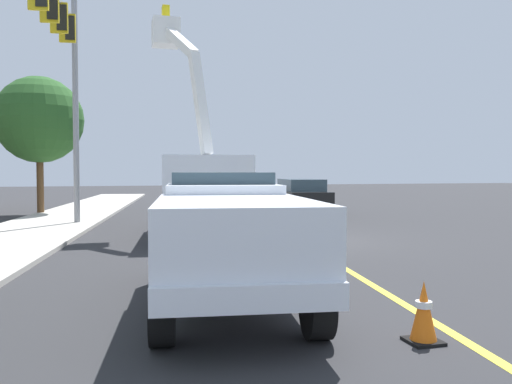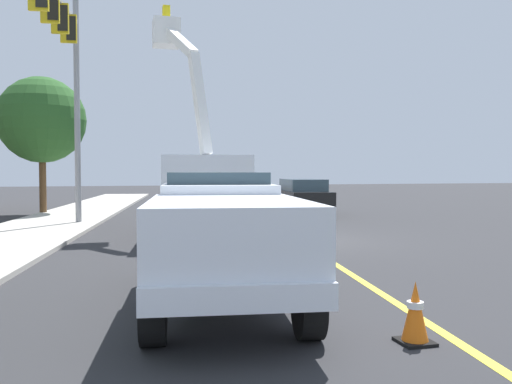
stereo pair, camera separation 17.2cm
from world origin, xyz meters
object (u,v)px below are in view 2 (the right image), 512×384
at_px(passing_minivan, 303,194).
at_px(traffic_signal_mast, 66,55).
at_px(service_pickup_truck, 223,233).
at_px(traffic_cone_mid_rear, 249,211).
at_px(traffic_cone_mid_front, 285,237).
at_px(utility_bucket_truck, 203,184).
at_px(traffic_cone_leading, 415,313).

xyz_separation_m(passing_minivan, traffic_signal_mast, (-4.37, 10.33, 5.11)).
xyz_separation_m(service_pickup_truck, traffic_cone_mid_rear, (13.78, -3.93, -0.77)).
relative_size(passing_minivan, traffic_cone_mid_rear, 7.05).
distance_m(passing_minivan, traffic_cone_mid_front, 11.68).
bearing_deg(traffic_signal_mast, passing_minivan, -67.09).
distance_m(utility_bucket_truck, service_pickup_truck, 9.80).
xyz_separation_m(utility_bucket_truck, traffic_signal_mast, (1.67, 4.51, 4.46)).
bearing_deg(traffic_cone_mid_rear, utility_bucket_truck, 147.10).
bearing_deg(traffic_cone_leading, utility_bucket_truck, 2.75).
bearing_deg(traffic_signal_mast, traffic_cone_mid_rear, -71.37).
bearing_deg(utility_bucket_truck, traffic_cone_mid_rear, -32.90).
distance_m(service_pickup_truck, traffic_cone_mid_rear, 14.35).
height_order(passing_minivan, traffic_cone_mid_front, passing_minivan).
bearing_deg(passing_minivan, traffic_signal_mast, 112.91).
bearing_deg(utility_bucket_truck, traffic_signal_mast, 69.70).
distance_m(service_pickup_truck, passing_minivan, 17.28).
distance_m(service_pickup_truck, traffic_signal_mast, 12.81).
height_order(utility_bucket_truck, passing_minivan, utility_bucket_truck).
height_order(traffic_cone_leading, traffic_signal_mast, traffic_signal_mast).
xyz_separation_m(passing_minivan, traffic_cone_leading, (-18.15, 5.25, -0.60)).
height_order(traffic_cone_mid_rear, traffic_signal_mast, traffic_signal_mast).
relative_size(traffic_cone_mid_front, traffic_signal_mast, 0.09).
distance_m(utility_bucket_truck, traffic_cone_mid_rear, 5.02).
bearing_deg(traffic_cone_leading, traffic_cone_mid_rear, -7.23).
distance_m(traffic_cone_leading, traffic_signal_mast, 15.76).
bearing_deg(service_pickup_truck, utility_bucket_truck, -7.62).
height_order(utility_bucket_truck, traffic_signal_mast, traffic_signal_mast).
bearing_deg(traffic_cone_mid_front, traffic_cone_leading, 174.00).
height_order(utility_bucket_truck, traffic_cone_mid_front, utility_bucket_truck).
bearing_deg(traffic_cone_mid_rear, service_pickup_truck, 164.07).
xyz_separation_m(utility_bucket_truck, service_pickup_truck, (-9.70, 1.30, -0.51)).
bearing_deg(passing_minivan, traffic_cone_mid_rear, 121.54).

